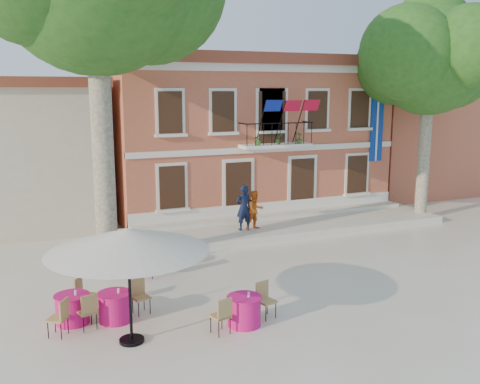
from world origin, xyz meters
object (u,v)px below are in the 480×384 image
Objects in this scene: patio_umbrella at (128,240)px; cafe_table_1 at (244,310)px; pedestrian_navy at (244,208)px; pedestrian_orange at (255,210)px; cafe_table_0 at (115,306)px; plane_tree_east at (430,60)px; cafe_table_2 at (72,308)px; cafe_table_3 at (143,258)px.

cafe_table_1 is at bearing -3.67° from patio_umbrella.
pedestrian_orange is (0.48, -0.06, -0.13)m from pedestrian_navy.
pedestrian_navy is 8.78m from cafe_table_0.
plane_tree_east reaches higher than pedestrian_orange.
patio_umbrella is 2.90m from cafe_table_2.
cafe_table_0 and cafe_table_2 have the same top height.
pedestrian_orange is at bearing 179.30° from plane_tree_east.
pedestrian_orange is 0.86× the size of cafe_table_2.
cafe_table_3 is at bearing 52.50° from cafe_table_2.
cafe_table_3 is (2.55, 3.32, 0.01)m from cafe_table_2.
cafe_table_1 and cafe_table_2 have the same top height.
pedestrian_navy reaches higher than cafe_table_2.
cafe_table_3 is (-13.59, -2.37, -6.76)m from plane_tree_east.
pedestrian_orange is at bearing 36.85° from cafe_table_2.
pedestrian_navy reaches higher than pedestrian_orange.
cafe_table_2 is at bearing 34.05° from pedestrian_navy.
pedestrian_orange is 8.48m from cafe_table_1.
patio_umbrella is at bearing 176.33° from cafe_table_1.
pedestrian_navy is 0.94× the size of cafe_table_1.
cafe_table_2 is (-7.73, -5.79, -0.68)m from pedestrian_orange.
pedestrian_orange is at bearing 63.99° from cafe_table_1.
patio_umbrella is 2.03× the size of pedestrian_navy.
plane_tree_east is 10.38m from pedestrian_orange.
pedestrian_navy is 1.00× the size of cafe_table_2.
cafe_table_0 is at bearing -15.59° from cafe_table_2.
cafe_table_0 is at bearing 96.66° from patio_umbrella.
cafe_table_0 is at bearing -158.40° from plane_tree_east.
plane_tree_east is 10.71m from pedestrian_navy.
cafe_table_3 is at bearing 106.03° from cafe_table_1.
pedestrian_navy is 5.40m from cafe_table_3.
pedestrian_navy is at bearing 161.70° from pedestrian_orange.
plane_tree_east reaches higher than cafe_table_3.
cafe_table_2 is at bearing -160.57° from plane_tree_east.
patio_umbrella reaches higher than pedestrian_navy.
pedestrian_navy is (6.06, 7.48, -1.28)m from patio_umbrella.
pedestrian_navy reaches higher than cafe_table_0.
cafe_table_1 is (-3.23, -7.66, -0.80)m from pedestrian_navy.
patio_umbrella is (-14.95, -7.31, -4.69)m from plane_tree_east.
cafe_table_1 is at bearing -126.88° from pedestrian_orange.
cafe_table_3 is at bearing -165.38° from pedestrian_orange.
cafe_table_2 is (-16.14, -5.69, -6.77)m from plane_tree_east.
cafe_table_2 is (-1.19, 1.62, -2.08)m from patio_umbrella.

